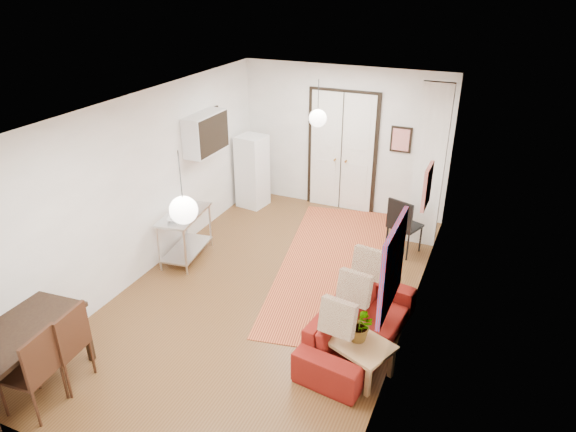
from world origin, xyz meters
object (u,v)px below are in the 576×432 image
at_px(coffee_table, 351,341).
at_px(black_side_chair, 407,218).
at_px(dining_table, 10,340).
at_px(dining_chair_near, 66,334).
at_px(fridge, 252,171).
at_px(sofa, 359,325).
at_px(kitchen_counter, 185,230).
at_px(dining_chair_far, 35,358).

xyz_separation_m(coffee_table, black_side_chair, (-0.01, 3.29, 0.22)).
bearing_deg(dining_table, black_side_chair, 57.11).
height_order(dining_table, black_side_chair, black_side_chair).
xyz_separation_m(dining_table, dining_chair_near, (0.33, 0.46, -0.15)).
height_order(fridge, dining_table, fridge).
height_order(dining_chair_near, black_side_chair, dining_chair_near).
bearing_deg(sofa, kitchen_counter, 80.81).
distance_m(coffee_table, fridge, 5.19).
bearing_deg(fridge, black_side_chair, -3.06).
bearing_deg(black_side_chair, coffee_table, 110.58).
height_order(sofa, dining_chair_near, dining_chair_near).
bearing_deg(dining_table, kitchen_counter, 90.00).
height_order(sofa, kitchen_counter, kitchen_counter).
relative_size(sofa, dining_table, 1.30).
distance_m(dining_chair_near, black_side_chair, 5.66).
distance_m(coffee_table, dining_chair_near, 3.41).
bearing_deg(coffee_table, black_side_chair, 90.19).
height_order(kitchen_counter, dining_chair_far, dining_chair_far).
relative_size(dining_chair_near, black_side_chair, 1.03).
xyz_separation_m(kitchen_counter, dining_chair_near, (0.33, -2.98, 0.09)).
bearing_deg(black_side_chair, fridge, 9.33).
bearing_deg(dining_chair_far, dining_chair_near, 175.15).
distance_m(coffee_table, dining_chair_far, 3.63).
xyz_separation_m(coffee_table, dining_chair_near, (-3.06, -1.48, 0.23)).
xyz_separation_m(dining_chair_near, dining_chair_far, (0.00, -0.45, 0.00)).
bearing_deg(kitchen_counter, dining_table, -98.00).
bearing_deg(kitchen_counter, coffee_table, -31.79).
bearing_deg(dining_chair_far, black_side_chair, 144.81).
bearing_deg(kitchen_counter, black_side_chair, 19.91).
height_order(kitchen_counter, fridge, fridge).
bearing_deg(dining_chair_far, sofa, 123.23).
relative_size(sofa, kitchen_counter, 1.83).
distance_m(sofa, kitchen_counter, 3.53).
xyz_separation_m(kitchen_counter, black_side_chair, (3.38, 1.79, 0.08)).
distance_m(dining_table, dining_chair_near, 0.58).
bearing_deg(dining_chair_near, dining_table, -40.22).
height_order(coffee_table, black_side_chair, black_side_chair).
relative_size(fridge, dining_table, 0.92).
bearing_deg(dining_chair_far, dining_table, -93.33).
bearing_deg(sofa, dining_chair_far, 136.08).
distance_m(fridge, dining_chair_near, 5.43).
bearing_deg(coffee_table, dining_table, -150.21).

